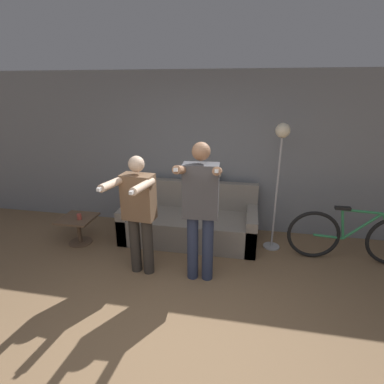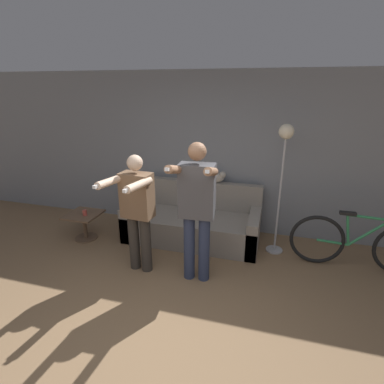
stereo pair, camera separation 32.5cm
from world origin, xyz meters
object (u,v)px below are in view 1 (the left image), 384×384
at_px(couch, 190,223).
at_px(side_table, 78,224).
at_px(cat, 211,177).
at_px(cup, 79,217).
at_px(bicycle, 353,237).
at_px(person_left, 138,210).
at_px(floor_lamp, 280,154).
at_px(person_right, 200,205).

distance_m(couch, side_table, 1.75).
relative_size(cat, cup, 5.07).
bearing_deg(bicycle, couch, 174.37).
bearing_deg(person_left, bicycle, 20.94).
height_order(couch, cat, cat).
distance_m(person_left, floor_lamp, 2.08).
xyz_separation_m(person_left, cup, (-1.17, 0.52, -0.43)).
xyz_separation_m(couch, cup, (-1.61, -0.53, 0.20)).
height_order(person_left, cat, person_left).
relative_size(side_table, bicycle, 0.29).
bearing_deg(side_table, cup, -35.25).
relative_size(couch, person_right, 1.19).
xyz_separation_m(person_left, cat, (0.72, 1.38, 0.06)).
xyz_separation_m(couch, cat, (0.28, 0.33, 0.69)).
relative_size(cat, floor_lamp, 0.23).
bearing_deg(cup, bicycle, 4.28).
xyz_separation_m(cat, side_table, (-1.96, -0.81, -0.65)).
bearing_deg(side_table, person_left, -24.65).
relative_size(person_right, floor_lamp, 0.94).
bearing_deg(person_right, bicycle, 18.22).
bearing_deg(couch, floor_lamp, -2.10).
height_order(side_table, cup, cup).
bearing_deg(person_right, floor_lamp, 42.53).
distance_m(cat, floor_lamp, 1.19).
relative_size(person_right, side_table, 3.47).
relative_size(cat, side_table, 0.87).
relative_size(person_right, cat, 4.00).
height_order(couch, person_right, person_right).
height_order(couch, cup, couch).
bearing_deg(couch, person_right, -72.01).
bearing_deg(couch, person_left, -112.72).
bearing_deg(person_left, side_table, 159.99).
height_order(side_table, bicycle, bicycle).
xyz_separation_m(cat, bicycle, (2.08, -0.56, -0.59)).
distance_m(couch, cat, 0.82).
distance_m(floor_lamp, cup, 3.11).
bearing_deg(side_table, person_right, -15.63).
height_order(person_left, cup, person_left).
bearing_deg(person_right, cat, 88.71).
bearing_deg(side_table, floor_lamp, 8.31).
height_order(person_left, person_right, person_right).
bearing_deg(side_table, couch, 16.02).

